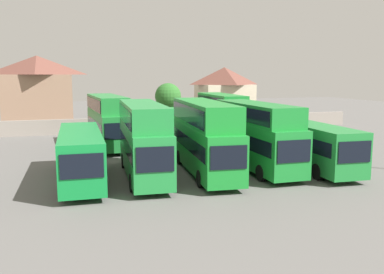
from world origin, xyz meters
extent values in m
plane|color=#605E5B|center=(0.00, 18.00, 0.00)|extent=(140.00, 140.00, 0.00)
cube|color=gray|center=(0.00, 23.34, 0.90)|extent=(56.00, 0.50, 1.80)
cube|color=#138938|center=(-8.36, 0.27, 1.84)|extent=(2.67, 10.98, 2.96)
cube|color=black|center=(-8.40, -5.23, 2.19)|extent=(2.27, 0.10, 1.33)
cube|color=black|center=(-8.36, 0.27, 2.19)|extent=(2.70, 10.10, 0.93)
cylinder|color=black|center=(-7.20, -3.13, 0.55)|extent=(0.31, 1.10, 1.10)
cylinder|color=black|center=(-9.57, -3.11, 0.55)|extent=(0.31, 1.10, 1.10)
cylinder|color=black|center=(-7.14, 3.66, 0.55)|extent=(0.31, 1.10, 1.10)
cylinder|color=black|center=(-9.52, 3.68, 0.55)|extent=(0.31, 1.10, 1.10)
cube|color=#218B3B|center=(-4.24, 0.15, 1.95)|extent=(2.89, 10.85, 3.18)
cube|color=black|center=(-4.48, -5.24, 2.33)|extent=(2.12, 0.18, 1.43)
cube|color=black|center=(-4.24, 0.15, 2.33)|extent=(2.89, 9.99, 1.00)
cube|color=#218B3B|center=(-4.22, 0.42, 4.30)|extent=(2.82, 10.31, 1.52)
cube|color=black|center=(-4.22, 0.42, 4.30)|extent=(2.88, 9.78, 1.07)
cylinder|color=black|center=(-3.28, -3.23, 0.55)|extent=(0.35, 1.11, 1.10)
cylinder|color=black|center=(-5.49, -3.13, 0.55)|extent=(0.35, 1.11, 1.10)
cylinder|color=black|center=(-2.98, 3.43, 0.55)|extent=(0.35, 1.11, 1.10)
cylinder|color=black|center=(-5.19, 3.53, 0.55)|extent=(0.35, 1.11, 1.10)
cube|color=#1B8E2F|center=(0.10, 0.14, 1.90)|extent=(3.25, 11.56, 3.09)
cube|color=black|center=(-0.28, -5.58, 2.27)|extent=(2.19, 0.23, 1.39)
cube|color=black|center=(0.10, 0.14, 2.27)|extent=(3.23, 10.65, 0.97)
cube|color=#1B8E2F|center=(0.12, 0.42, 4.27)|extent=(3.16, 10.99, 1.64)
cube|color=black|center=(0.12, 0.42, 4.27)|extent=(3.21, 10.42, 1.15)
cylinder|color=black|center=(1.00, -3.47, 0.55)|extent=(0.37, 1.12, 1.10)
cylinder|color=black|center=(-1.28, -3.32, 0.55)|extent=(0.37, 1.12, 1.10)
cylinder|color=black|center=(1.48, 3.59, 0.55)|extent=(0.37, 1.12, 1.10)
cylinder|color=black|center=(-0.81, 3.75, 0.55)|extent=(0.37, 1.12, 1.10)
cube|color=#1B8430|center=(4.16, 0.32, 1.92)|extent=(2.73, 10.58, 3.13)
cube|color=black|center=(4.23, -4.97, 2.30)|extent=(2.28, 0.11, 1.41)
cube|color=black|center=(4.16, 0.32, 2.30)|extent=(2.76, 9.74, 0.99)
cube|color=#1B8430|center=(4.16, 0.58, 4.20)|extent=(2.67, 10.05, 1.42)
cube|color=black|center=(4.16, 0.58, 4.20)|extent=(2.75, 9.53, 0.99)
cylinder|color=black|center=(5.39, -2.93, 0.55)|extent=(0.31, 1.10, 1.10)
cylinder|color=black|center=(3.01, -2.97, 0.55)|extent=(0.31, 1.10, 1.10)
cylinder|color=black|center=(5.31, 3.60, 0.55)|extent=(0.31, 1.10, 1.10)
cylinder|color=black|center=(2.93, 3.57, 0.55)|extent=(0.31, 1.10, 1.10)
cube|color=#208436|center=(8.10, -0.20, 1.86)|extent=(2.97, 11.40, 3.01)
cube|color=black|center=(7.91, -5.88, 2.22)|extent=(2.28, 0.16, 1.36)
cube|color=black|center=(8.10, -0.20, 2.22)|extent=(2.98, 10.50, 0.95)
cylinder|color=black|center=(9.18, -3.75, 0.55)|extent=(0.34, 1.11, 1.10)
cylinder|color=black|center=(6.79, -3.67, 0.55)|extent=(0.34, 1.11, 1.10)
cylinder|color=black|center=(9.41, 3.27, 0.55)|extent=(0.34, 1.11, 1.10)
cylinder|color=black|center=(7.03, 3.35, 0.55)|extent=(0.34, 1.11, 1.10)
cube|color=#228737|center=(-5.54, 13.02, 1.89)|extent=(3.34, 10.71, 3.07)
cube|color=black|center=(-5.13, 7.74, 2.26)|extent=(2.24, 0.25, 1.38)
cube|color=black|center=(-5.54, 13.02, 2.26)|extent=(3.32, 9.87, 0.97)
cube|color=#228737|center=(-5.56, 13.29, 4.21)|extent=(3.25, 10.18, 1.56)
cube|color=black|center=(-5.56, 13.29, 4.21)|extent=(3.30, 9.66, 1.09)
cylinder|color=black|center=(-4.12, 9.85, 0.55)|extent=(0.38, 1.12, 1.10)
cylinder|color=black|center=(-6.46, 9.67, 0.55)|extent=(0.38, 1.12, 1.10)
cylinder|color=black|center=(-4.62, 16.37, 0.55)|extent=(0.38, 1.12, 1.10)
cylinder|color=black|center=(-6.95, 16.19, 0.55)|extent=(0.38, 1.12, 1.10)
cube|color=#228533|center=(-2.45, 13.32, 1.83)|extent=(2.64, 11.32, 2.95)
cube|color=black|center=(-2.34, 7.67, 2.19)|extent=(2.13, 0.12, 1.33)
cube|color=black|center=(-2.45, 13.32, 2.19)|extent=(2.66, 10.42, 0.93)
cylinder|color=black|center=(-1.27, 9.85, 0.55)|extent=(0.32, 1.11, 1.10)
cylinder|color=black|center=(-3.49, 9.81, 0.55)|extent=(0.32, 1.11, 1.10)
cylinder|color=black|center=(-1.40, 16.84, 0.55)|extent=(0.32, 1.11, 1.10)
cylinder|color=black|center=(-3.63, 16.80, 0.55)|extent=(0.32, 1.11, 1.10)
cube|color=#1E8833|center=(2.90, 13.68, 1.81)|extent=(3.45, 11.74, 2.91)
cube|color=black|center=(2.44, 7.89, 2.16)|extent=(2.23, 0.26, 1.31)
cube|color=black|center=(2.90, 13.68, 2.16)|extent=(3.41, 10.82, 0.92)
cylinder|color=black|center=(3.78, 10.01, 0.55)|extent=(0.39, 1.12, 1.10)
cylinder|color=black|center=(1.46, 10.19, 0.55)|extent=(0.39, 1.12, 1.10)
cylinder|color=black|center=(4.35, 17.16, 0.55)|extent=(0.39, 1.12, 1.10)
cylinder|color=black|center=(2.02, 17.35, 0.55)|extent=(0.39, 1.12, 1.10)
cube|color=#1D8D32|center=(6.32, 13.68, 1.86)|extent=(2.93, 10.26, 3.01)
cube|color=black|center=(6.14, 8.58, 2.23)|extent=(2.26, 0.16, 1.36)
cube|color=black|center=(6.32, 13.68, 2.23)|extent=(2.94, 9.44, 0.95)
cube|color=#1D8D32|center=(6.33, 13.94, 4.16)|extent=(2.86, 9.75, 1.57)
cube|color=black|center=(6.33, 13.94, 4.16)|extent=(2.93, 9.24, 1.10)
cylinder|color=black|center=(7.39, 10.49, 0.55)|extent=(0.34, 1.11, 1.10)
cylinder|color=black|center=(5.03, 10.57, 0.55)|extent=(0.34, 1.11, 1.10)
cylinder|color=black|center=(7.62, 16.79, 0.55)|extent=(0.34, 1.11, 1.10)
cylinder|color=black|center=(5.26, 16.88, 0.55)|extent=(0.34, 1.11, 1.10)
cube|color=#9E7A60|center=(-13.07, 32.73, 3.50)|extent=(8.85, 6.09, 6.99)
pyramid|color=brown|center=(-13.07, 32.73, 8.25)|extent=(9.30, 6.39, 2.52)
cube|color=beige|center=(13.15, 31.31, 2.77)|extent=(7.31, 6.96, 5.53)
pyramid|color=brown|center=(13.15, 31.31, 6.80)|extent=(7.67, 7.30, 2.54)
cylinder|color=brown|center=(3.32, 25.84, 1.50)|extent=(0.41, 0.41, 3.00)
sphere|color=#2D6B28|center=(3.32, 25.84, 4.19)|extent=(3.41, 3.41, 3.41)
camera|label=1|loc=(-8.77, -27.49, 6.94)|focal=39.12mm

